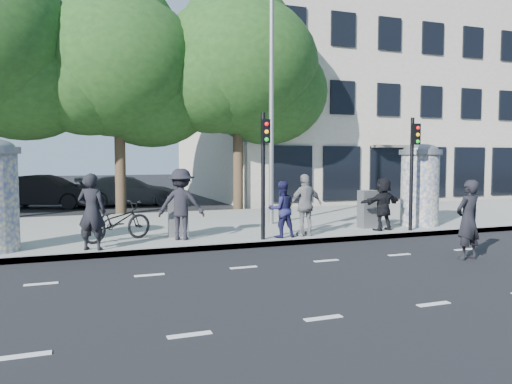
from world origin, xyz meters
name	(u,v)px	position (x,y,z in m)	size (l,w,h in m)	color
ground	(359,274)	(0.00, 0.00, 0.00)	(120.00, 120.00, 0.00)	black
sidewalk	(241,224)	(0.00, 7.50, 0.07)	(40.00, 8.00, 0.15)	gray
curb	(288,243)	(0.00, 3.55, 0.07)	(40.00, 0.10, 0.16)	slate
lane_dash_near	(434,304)	(0.00, -2.20, 0.00)	(32.00, 0.12, 0.01)	silver
lane_dash_far	(326,261)	(0.00, 1.40, 0.00)	(32.00, 0.12, 0.01)	silver
ad_column_right	(420,183)	(5.20, 4.70, 1.54)	(1.36, 1.36, 2.65)	beige
traffic_pole_near	(264,162)	(-0.60, 3.79, 2.23)	(0.22, 0.31, 3.40)	black
traffic_pole_far	(413,162)	(4.20, 3.79, 2.23)	(0.22, 0.31, 3.40)	black
street_lamp	(272,83)	(0.80, 6.63, 4.79)	(0.25, 0.93, 8.00)	slate
tree_near_left	(118,66)	(-3.50, 12.70, 6.06)	(6.80, 6.80, 8.97)	#38281C
tree_center	(238,66)	(1.50, 12.30, 6.31)	(7.00, 7.00, 9.30)	#38281C
building	(353,102)	(12.00, 19.99, 5.99)	(20.30, 15.85, 12.00)	#AAA18E
ped_b	(92,212)	(-4.98, 3.85, 1.07)	(0.67, 0.44, 1.84)	black
ped_c	(281,209)	(0.00, 3.99, 0.93)	(0.76, 0.59, 1.56)	#1B1B43
ped_d	(181,204)	(-2.67, 4.61, 1.11)	(1.24, 0.71, 1.91)	black
ped_e	(306,205)	(0.72, 3.96, 1.03)	(1.03, 0.58, 1.75)	gray
ped_f	(383,204)	(3.43, 4.16, 0.95)	(1.49, 0.54, 1.61)	black
man_road	(468,220)	(3.15, 0.42, 0.93)	(0.67, 0.44, 1.85)	black
bicycle	(117,221)	(-4.33, 4.96, 0.67)	(1.98, 0.69, 1.04)	black
cabinet_left	(178,216)	(-2.65, 5.15, 0.72)	(0.54, 0.39, 1.13)	slate
cabinet_right	(368,209)	(3.29, 4.76, 0.74)	(0.56, 0.41, 1.18)	slate
car_mid	(47,192)	(-6.50, 16.56, 0.77)	(4.65, 1.62, 1.53)	black
car_right	(128,191)	(-2.79, 16.47, 0.72)	(4.93, 2.01, 1.43)	#5A5C62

